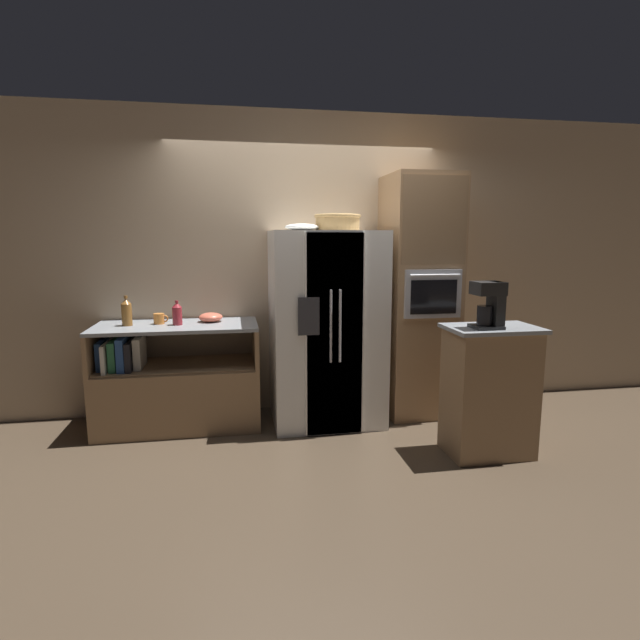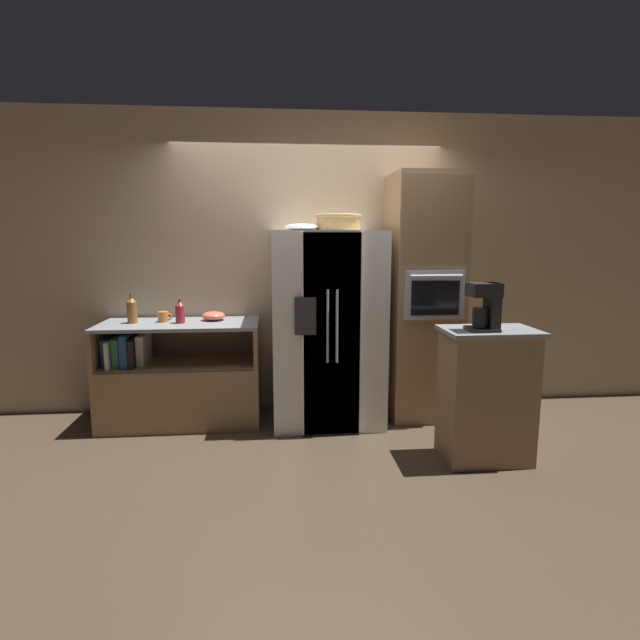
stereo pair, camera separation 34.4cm
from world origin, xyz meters
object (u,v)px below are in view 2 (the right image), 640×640
object	(u,v)px
wicker_basket	(338,222)
mixing_bowl	(214,316)
coffee_maker	(486,305)
wall_oven	(423,297)
fruit_bowl	(302,227)
mug	(164,317)
refrigerator	(327,328)
bottle_tall	(132,310)
bottle_short	(180,312)

from	to	relation	value
wicker_basket	mixing_bowl	size ratio (longest dim) A/B	1.92
wicker_basket	coffee_maker	bearing A→B (deg)	-46.04
wall_oven	mixing_bowl	world-z (taller)	wall_oven
fruit_bowl	mug	xyz separation A→B (m)	(-1.23, 0.18, -0.78)
mixing_bowl	refrigerator	bearing A→B (deg)	-8.93
refrigerator	wall_oven	xyz separation A→B (m)	(0.89, 0.08, 0.25)
bottle_tall	coffee_maker	bearing A→B (deg)	-21.55
wall_oven	bottle_tall	world-z (taller)	wall_oven
wicker_basket	refrigerator	bearing A→B (deg)	158.88
wall_oven	mixing_bowl	xyz separation A→B (m)	(-1.90, 0.08, -0.16)
refrigerator	mixing_bowl	world-z (taller)	refrigerator
wicker_basket	mixing_bowl	bearing A→B (deg)	169.99
refrigerator	wicker_basket	world-z (taller)	wicker_basket
coffee_maker	fruit_bowl	bearing A→B (deg)	142.94
coffee_maker	mixing_bowl	bearing A→B (deg)	150.34
mug	mixing_bowl	size ratio (longest dim) A/B	0.60
refrigerator	bottle_short	bearing A→B (deg)	178.25
mug	refrigerator	bearing A→B (deg)	-4.63
wicker_basket	fruit_bowl	distance (m)	0.32
fruit_bowl	bottle_tall	size ratio (longest dim) A/B	1.13
bottle_tall	wicker_basket	bearing A→B (deg)	-3.58
refrigerator	mug	world-z (taller)	refrigerator
wall_oven	coffee_maker	size ratio (longest dim) A/B	6.48
mixing_bowl	coffee_maker	distance (m)	2.35
mug	coffee_maker	xyz separation A→B (m)	(2.47, -1.12, 0.23)
wicker_basket	mug	size ratio (longest dim) A/B	3.22
refrigerator	bottle_short	size ratio (longest dim) A/B	8.08
refrigerator	fruit_bowl	world-z (taller)	fruit_bowl
bottle_tall	coffee_maker	xyz separation A→B (m)	(2.73, -1.08, 0.15)
fruit_bowl	coffee_maker	world-z (taller)	fruit_bowl
bottle_short	mixing_bowl	xyz separation A→B (m)	(0.27, 0.12, -0.06)
wicker_basket	mug	bearing A→B (deg)	174.31
coffee_maker	mug	bearing A→B (deg)	155.64
refrigerator	wicker_basket	distance (m)	0.93
refrigerator	mixing_bowl	bearing A→B (deg)	171.07
bottle_short	bottle_tall	bearing A→B (deg)	174.95
bottle_short	mug	bearing A→B (deg)	154.04
refrigerator	wicker_basket	xyz separation A→B (m)	(0.09, -0.04, 0.93)
wall_oven	coffee_maker	xyz separation A→B (m)	(0.13, -1.08, 0.07)
bottle_tall	refrigerator	bearing A→B (deg)	-2.56
wall_oven	bottle_tall	xyz separation A→B (m)	(-2.59, -0.00, -0.08)
wall_oven	bottle_short	size ratio (longest dim) A/B	10.45
fruit_bowl	wicker_basket	bearing A→B (deg)	4.76
mug	bottle_short	bearing A→B (deg)	-25.96
fruit_bowl	bottle_short	xyz separation A→B (m)	(-1.07, 0.10, -0.73)
bottle_short	mixing_bowl	distance (m)	0.30
wall_oven	mug	bearing A→B (deg)	179.04
refrigerator	mug	bearing A→B (deg)	175.37
mug	coffee_maker	bearing A→B (deg)	-24.36
wall_oven	bottle_short	xyz separation A→B (m)	(-2.18, -0.04, -0.10)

